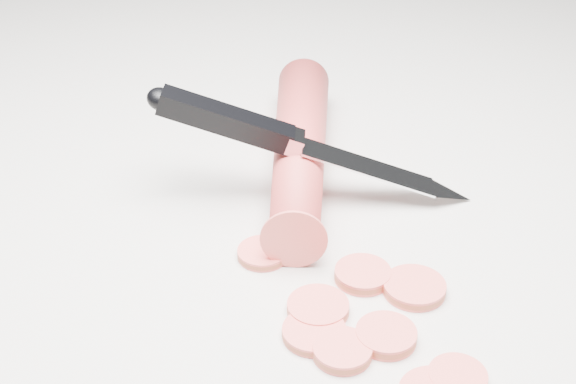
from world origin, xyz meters
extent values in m
plane|color=beige|center=(0.00, 0.00, 0.00)|extent=(2.40, 2.40, 0.00)
cylinder|color=red|center=(0.01, 0.11, 0.02)|extent=(0.09, 0.22, 0.04)
cylinder|color=#ED514A|center=(-0.03, -0.06, 0.00)|extent=(0.04, 0.04, 0.01)
cylinder|color=#ED514A|center=(-0.01, -0.08, 0.00)|extent=(0.03, 0.03, 0.01)
cylinder|color=#ED514A|center=(0.04, -0.11, 0.00)|extent=(0.03, 0.03, 0.01)
cylinder|color=#ED514A|center=(0.04, -0.04, 0.00)|extent=(0.04, 0.04, 0.01)
cylinder|color=#ED514A|center=(0.02, -0.02, 0.00)|extent=(0.03, 0.03, 0.01)
cylinder|color=#ED514A|center=(0.01, -0.07, 0.00)|extent=(0.03, 0.03, 0.01)
cylinder|color=#ED514A|center=(-0.04, 0.02, 0.00)|extent=(0.03, 0.03, 0.01)
cylinder|color=#ED514A|center=(-0.02, -0.04, 0.00)|extent=(0.04, 0.04, 0.01)
camera|label=1|loc=(-0.11, -0.37, 0.31)|focal=50.00mm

